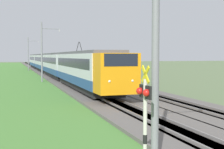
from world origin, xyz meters
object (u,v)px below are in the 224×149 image
Objects in this scene: catenary_mast_mid at (42,51)px; catenary_mast_near at (158,43)px; catenary_mast_far at (28,54)px; crossing_signal_aux at (145,114)px; passenger_train at (50,62)px.

catenary_mast_near is at bearing -179.99° from catenary_mast_mid.
catenary_mast_mid is 1.01× the size of catenary_mast_far.
crossing_signal_aux is 70.22m from catenary_mast_far.
catenary_mast_mid is at bearing -90.96° from crossing_signal_aux.
passenger_train is 10.44× the size of catenary_mast_near.
catenary_mast_mid is (-17.03, 2.99, 1.82)m from passenger_train.
crossing_signal_aux is at bearing 179.04° from catenary_mast_mid.
catenary_mast_far reaches higher than passenger_train.
catenary_mast_mid reaches higher than catenary_mast_near.
catenary_mast_mid is at bearing -9.96° from passenger_train.
catenary_mast_mid is at bearing 0.01° from catenary_mast_near.
crossing_signal_aux is at bearing 179.52° from catenary_mast_far.
catenary_mast_near is 34.86m from catenary_mast_mid.
catenary_mast_far reaches higher than crossing_signal_aux.
catenary_mast_near is (0.46, -0.60, 1.93)m from crossing_signal_aux.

